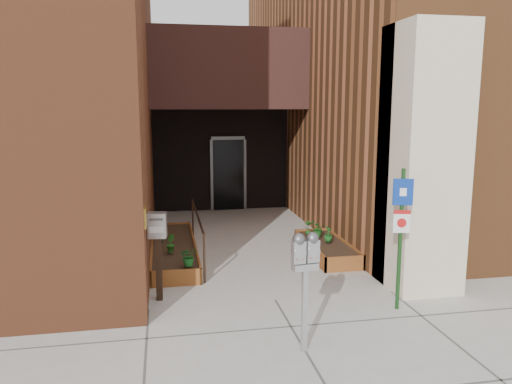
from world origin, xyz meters
TOP-DOWN VIEW (x-y plane):
  - ground at (0.00, 0.00)m, footprint 80.00×80.00m
  - architecture at (-0.18, 6.89)m, footprint 20.00×14.60m
  - planter_left at (-1.55, 2.70)m, footprint 0.90×3.60m
  - planter_right at (1.60, 2.20)m, footprint 0.80×2.20m
  - handrail at (-1.05, 2.65)m, footprint 0.04×3.34m
  - parking_meter at (-0.02, -1.71)m, footprint 0.36×0.18m
  - sign_post at (1.76, -0.69)m, footprint 0.29×0.10m
  - payment_dropbox at (-1.83, 0.36)m, footprint 0.30×0.24m
  - shrub_left_a at (-1.31, 1.10)m, footprint 0.41×0.41m
  - shrub_left_b at (-1.62, 2.01)m, footprint 0.22×0.22m
  - shrub_left_c at (-1.85, 2.83)m, footprint 0.31×0.31m
  - shrub_left_d at (-1.84, 3.45)m, footprint 0.21×0.21m
  - shrub_right_a at (1.62, 2.17)m, footprint 0.24×0.24m
  - shrub_right_b at (1.35, 2.73)m, footprint 0.23×0.23m
  - shrub_right_c at (1.53, 2.60)m, footprint 0.42×0.42m

SIDE VIEW (x-z plane):
  - ground at x=0.00m, z-range 0.00..0.00m
  - planter_left at x=-1.55m, z-range -0.02..0.28m
  - planter_right at x=1.60m, z-range -0.02..0.28m
  - shrub_right_a at x=1.62m, z-range 0.30..0.62m
  - shrub_left_d at x=-1.84m, z-range 0.30..0.63m
  - shrub_right_c at x=1.53m, z-range 0.30..0.64m
  - shrub_right_b at x=1.35m, z-range 0.30..0.64m
  - shrub_left_b at x=-1.62m, z-range 0.30..0.64m
  - shrub_left_a at x=-1.31m, z-range 0.30..0.65m
  - shrub_left_c at x=-1.85m, z-range 0.30..0.69m
  - handrail at x=-1.05m, z-range 0.30..1.20m
  - payment_dropbox at x=-1.83m, z-range 0.32..1.75m
  - parking_meter at x=-0.02m, z-range 0.43..1.98m
  - sign_post at x=1.76m, z-range 0.25..2.43m
  - architecture at x=-0.18m, z-range -0.02..9.98m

